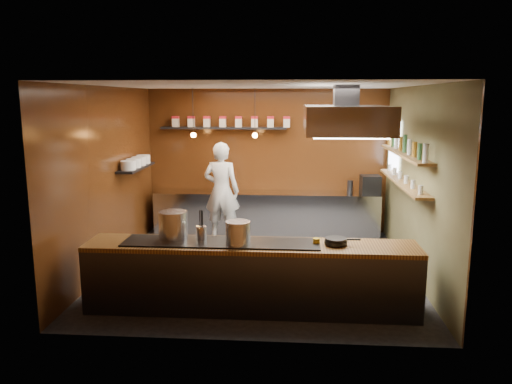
# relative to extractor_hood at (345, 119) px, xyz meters

# --- Properties ---
(floor) EXTENTS (5.00, 5.00, 0.00)m
(floor) POSITION_rel_extractor_hood_xyz_m (-1.30, 0.40, -2.51)
(floor) COLOR black
(floor) RESTS_ON ground
(back_wall) EXTENTS (5.00, 0.00, 5.00)m
(back_wall) POSITION_rel_extractor_hood_xyz_m (-1.30, 2.90, -1.01)
(back_wall) COLOR #331509
(back_wall) RESTS_ON ground
(left_wall) EXTENTS (0.00, 5.00, 5.00)m
(left_wall) POSITION_rel_extractor_hood_xyz_m (-3.80, 0.40, -1.01)
(left_wall) COLOR #331509
(left_wall) RESTS_ON ground
(right_wall) EXTENTS (0.00, 5.00, 5.00)m
(right_wall) POSITION_rel_extractor_hood_xyz_m (1.20, 0.40, -1.01)
(right_wall) COLOR brown
(right_wall) RESTS_ON ground
(ceiling) EXTENTS (5.00, 5.00, 0.00)m
(ceiling) POSITION_rel_extractor_hood_xyz_m (-1.30, 0.40, 0.49)
(ceiling) COLOR silver
(ceiling) RESTS_ON back_wall
(window_pane) EXTENTS (0.00, 1.00, 1.00)m
(window_pane) POSITION_rel_extractor_hood_xyz_m (1.15, 2.10, -0.61)
(window_pane) COLOR white
(window_pane) RESTS_ON right_wall
(prep_counter) EXTENTS (4.60, 0.65, 0.90)m
(prep_counter) POSITION_rel_extractor_hood_xyz_m (-1.30, 2.57, -2.06)
(prep_counter) COLOR silver
(prep_counter) RESTS_ON floor
(pass_counter) EXTENTS (4.40, 0.72, 0.94)m
(pass_counter) POSITION_rel_extractor_hood_xyz_m (-1.30, -1.20, -2.04)
(pass_counter) COLOR #38383D
(pass_counter) RESTS_ON floor
(tin_shelf) EXTENTS (2.60, 0.26, 0.04)m
(tin_shelf) POSITION_rel_extractor_hood_xyz_m (-2.20, 2.76, -0.31)
(tin_shelf) COLOR black
(tin_shelf) RESTS_ON back_wall
(plate_shelf) EXTENTS (0.30, 1.40, 0.04)m
(plate_shelf) POSITION_rel_extractor_hood_xyz_m (-3.64, 1.40, -0.96)
(plate_shelf) COLOR black
(plate_shelf) RESTS_ON left_wall
(bottle_shelf_upper) EXTENTS (0.26, 2.80, 0.04)m
(bottle_shelf_upper) POSITION_rel_extractor_hood_xyz_m (1.04, 0.70, -0.59)
(bottle_shelf_upper) COLOR olive
(bottle_shelf_upper) RESTS_ON right_wall
(bottle_shelf_lower) EXTENTS (0.26, 2.80, 0.04)m
(bottle_shelf_lower) POSITION_rel_extractor_hood_xyz_m (1.04, 0.70, -1.06)
(bottle_shelf_lower) COLOR olive
(bottle_shelf_lower) RESTS_ON right_wall
(extractor_hood) EXTENTS (1.20, 2.00, 0.72)m
(extractor_hood) POSITION_rel_extractor_hood_xyz_m (0.00, 0.00, 0.00)
(extractor_hood) COLOR #38383D
(extractor_hood) RESTS_ON ceiling
(pendant_left) EXTENTS (0.10, 0.10, 0.95)m
(pendant_left) POSITION_rel_extractor_hood_xyz_m (-2.70, 2.10, -0.35)
(pendant_left) COLOR black
(pendant_left) RESTS_ON ceiling
(pendant_right) EXTENTS (0.10, 0.10, 0.95)m
(pendant_right) POSITION_rel_extractor_hood_xyz_m (-1.50, 2.10, -0.35)
(pendant_right) COLOR black
(pendant_right) RESTS_ON ceiling
(storage_tins) EXTENTS (2.43, 0.13, 0.22)m
(storage_tins) POSITION_rel_extractor_hood_xyz_m (-2.05, 2.76, -0.17)
(storage_tins) COLOR beige
(storage_tins) RESTS_ON tin_shelf
(plate_stacks) EXTENTS (0.26, 1.16, 0.16)m
(plate_stacks) POSITION_rel_extractor_hood_xyz_m (-3.64, 1.40, -0.86)
(plate_stacks) COLOR white
(plate_stacks) RESTS_ON plate_shelf
(bottles) EXTENTS (0.06, 2.66, 0.24)m
(bottles) POSITION_rel_extractor_hood_xyz_m (1.04, 0.70, -0.45)
(bottles) COLOR silver
(bottles) RESTS_ON bottle_shelf_upper
(wine_glasses) EXTENTS (0.07, 2.37, 0.13)m
(wine_glasses) POSITION_rel_extractor_hood_xyz_m (1.04, 0.70, -0.97)
(wine_glasses) COLOR silver
(wine_glasses) RESTS_ON bottle_shelf_lower
(stockpot_large) EXTENTS (0.42, 0.42, 0.37)m
(stockpot_large) POSITION_rel_extractor_hood_xyz_m (-2.36, -1.10, -1.38)
(stockpot_large) COLOR silver
(stockpot_large) RESTS_ON pass_counter
(stockpot_small) EXTENTS (0.33, 0.33, 0.30)m
(stockpot_small) POSITION_rel_extractor_hood_xyz_m (-1.46, -1.30, -1.41)
(stockpot_small) COLOR silver
(stockpot_small) RESTS_ON pass_counter
(utensil_crock) EXTENTS (0.17, 0.17, 0.18)m
(utensil_crock) POSITION_rel_extractor_hood_xyz_m (-1.98, -1.12, -1.47)
(utensil_crock) COLOR silver
(utensil_crock) RESTS_ON pass_counter
(frying_pan) EXTENTS (0.47, 0.30, 0.08)m
(frying_pan) POSITION_rel_extractor_hood_xyz_m (-0.19, -1.19, -1.53)
(frying_pan) COLOR black
(frying_pan) RESTS_ON pass_counter
(butter_jar) EXTENTS (0.10, 0.10, 0.08)m
(butter_jar) POSITION_rel_extractor_hood_xyz_m (-0.44, -1.17, -1.54)
(butter_jar) COLOR gold
(butter_jar) RESTS_ON pass_counter
(espresso_machine) EXTENTS (0.40, 0.38, 0.38)m
(espresso_machine) POSITION_rel_extractor_hood_xyz_m (0.80, 2.52, -1.42)
(espresso_machine) COLOR black
(espresso_machine) RESTS_ON prep_counter
(chef) EXTENTS (0.77, 0.57, 1.96)m
(chef) POSITION_rel_extractor_hood_xyz_m (-2.18, 2.22, -1.53)
(chef) COLOR white
(chef) RESTS_ON floor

